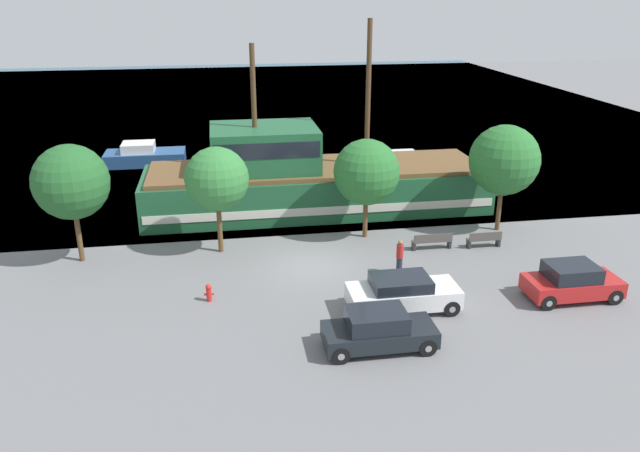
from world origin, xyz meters
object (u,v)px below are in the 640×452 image
pirate_ship (309,180)px  parked_car_curb_front (403,293)px  moored_boat_dockside (144,156)px  bench_promenade_east (484,239)px  bench_promenade_west (432,241)px  moored_boat_outer (404,166)px  fire_hydrant (209,292)px  parked_car_curb_mid (378,330)px  pedestrian_walking_near (400,257)px  parked_car_curb_rear (572,282)px

pirate_ship → parked_car_curb_front: size_ratio=4.72×
parked_car_curb_front → moored_boat_dockside: bearing=116.7°
bench_promenade_east → bench_promenade_west: 2.66m
parked_car_curb_front → bench_promenade_west: (3.25, 5.81, -0.29)m
pirate_ship → moored_boat_outer: size_ratio=3.63×
parked_car_curb_front → moored_boat_outer: bearing=73.3°
bench_promenade_west → parked_car_curb_front: bearing=-119.3°
parked_car_curb_front → fire_hydrant: bearing=165.2°
pirate_ship → parked_car_curb_mid: bearing=-89.2°
fire_hydrant → bench_promenade_east: (13.60, 3.57, 0.03)m
pirate_ship → moored_boat_dockside: (-10.55, 11.89, -1.14)m
moored_boat_outer → parked_car_curb_front: 19.70m
pirate_ship → bench_promenade_east: 10.69m
pirate_ship → bench_promenade_east: bearing=-42.8°
pedestrian_walking_near → parked_car_curb_mid: bearing=-112.9°
parked_car_curb_rear → bench_promenade_east: 5.95m
parked_car_curb_rear → fire_hydrant: (-14.94, 2.21, -0.34)m
parked_car_curb_front → pedestrian_walking_near: (0.84, 3.30, 0.10)m
moored_boat_outer → fire_hydrant: (-13.37, -16.83, -0.21)m
parked_car_curb_mid → bench_promenade_east: 11.20m
parked_car_curb_front → parked_car_curb_mid: size_ratio=1.10×
pirate_ship → parked_car_curb_mid: size_ratio=5.21×
moored_boat_dockside → parked_car_curb_rear: moored_boat_dockside is taller
moored_boat_dockside → parked_car_curb_front: size_ratio=1.29×
moored_boat_dockside → pedestrian_walking_near: bearing=-58.2°
fire_hydrant → pedestrian_walking_near: 8.64m
moored_boat_dockside → pirate_ship: bearing=-48.4°
parked_car_curb_front → parked_car_curb_rear: bearing=-1.4°
parked_car_curb_front → parked_car_curb_rear: size_ratio=1.15×
pedestrian_walking_near → pirate_ship: bearing=105.9°
parked_car_curb_mid → moored_boat_dockside: bearing=111.5°
pirate_ship → parked_car_curb_front: bearing=-81.6°
parked_car_curb_mid → pedestrian_walking_near: bearing=67.1°
fire_hydrant → parked_car_curb_front: bearing=-14.8°
bench_promenade_west → parked_car_curb_rear: bearing=-56.3°
pirate_ship → moored_boat_outer: (7.56, 6.04, -1.15)m
parked_car_curb_mid → parked_car_curb_rear: 9.25m
bench_promenade_west → fire_hydrant: bearing=-161.0°
parked_car_curb_rear → bench_promenade_west: bearing=123.7°
parked_car_curb_mid → fire_hydrant: 7.63m
moored_boat_dockside → fire_hydrant: (4.74, -22.67, -0.22)m
parked_car_curb_mid → parked_car_curb_rear: parked_car_curb_rear is taller
pedestrian_walking_near → parked_car_curb_rear: bearing=-28.5°
parked_car_curb_front → pirate_ship: bearing=98.4°
pirate_ship → parked_car_curb_front: pirate_ship is taller
moored_boat_dockside → pedestrian_walking_near: 25.19m
pirate_ship → parked_car_curb_rear: 15.91m
parked_car_curb_mid → moored_boat_outer: bearing=71.1°
moored_boat_outer → bench_promenade_east: size_ratio=3.43×
fire_hydrant → bench_promenade_east: size_ratio=0.45×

